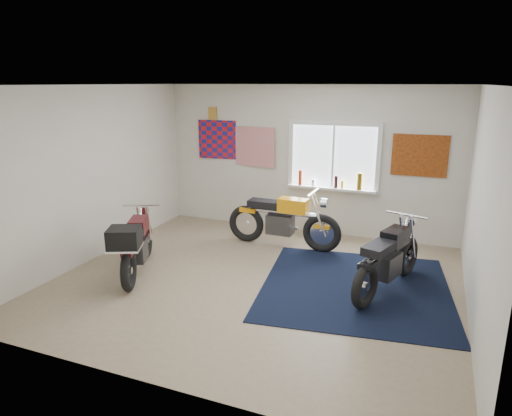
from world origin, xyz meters
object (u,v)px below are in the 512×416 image
at_px(navy_rug, 355,287).
at_px(black_chrome_bike, 388,261).
at_px(maroon_tourer, 135,245).
at_px(yellow_triumph, 283,221).

height_order(navy_rug, black_chrome_bike, black_chrome_bike).
height_order(navy_rug, maroon_tourer, maroon_tourer).
height_order(yellow_triumph, maroon_tourer, yellow_triumph).
bearing_deg(black_chrome_bike, yellow_triumph, 77.24).
height_order(yellow_triumph, black_chrome_bike, yellow_triumph).
xyz_separation_m(navy_rug, yellow_triumph, (-1.46, 1.20, 0.44)).
bearing_deg(navy_rug, yellow_triumph, 140.76).
bearing_deg(maroon_tourer, black_chrome_bike, -100.16).
relative_size(navy_rug, yellow_triumph, 1.28).
bearing_deg(navy_rug, black_chrome_bike, 10.45).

